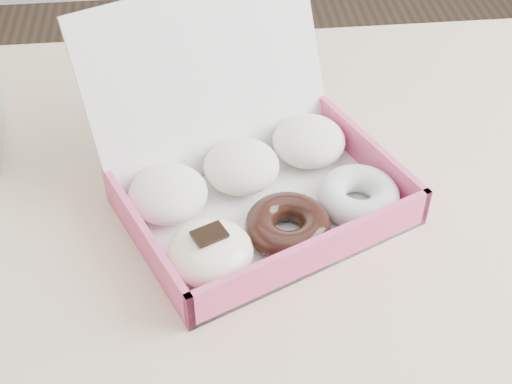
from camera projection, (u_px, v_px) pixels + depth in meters
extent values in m
cube|color=#D0B288|center=(234.00, 212.00, 0.89)|extent=(1.20, 0.80, 0.04)
cylinder|color=#D0B288|center=(495.00, 205.00, 1.44)|extent=(0.05, 0.05, 0.71)
cube|color=white|center=(264.00, 210.00, 0.86)|extent=(0.38, 0.34, 0.01)
cube|color=#E45081|center=(315.00, 256.00, 0.77)|extent=(0.29, 0.14, 0.05)
cube|color=white|center=(220.00, 145.00, 0.91)|extent=(0.29, 0.14, 0.05)
cube|color=#E45081|center=(146.00, 243.00, 0.79)|extent=(0.10, 0.21, 0.05)
cube|color=#E45081|center=(367.00, 155.00, 0.90)|extent=(0.10, 0.21, 0.05)
cube|color=white|center=(209.00, 79.00, 0.87)|extent=(0.32, 0.21, 0.22)
ellipsoid|color=white|center=(168.00, 193.00, 0.84)|extent=(0.12, 0.12, 0.05)
ellipsoid|color=white|center=(241.00, 166.00, 0.87)|extent=(0.12, 0.12, 0.05)
ellipsoid|color=white|center=(309.00, 141.00, 0.91)|extent=(0.12, 0.12, 0.05)
ellipsoid|color=#FDF6C9|center=(210.00, 252.00, 0.77)|extent=(0.12, 0.12, 0.05)
cube|color=black|center=(209.00, 234.00, 0.75)|extent=(0.04, 0.04, 0.00)
torus|color=black|center=(288.00, 226.00, 0.81)|extent=(0.13, 0.13, 0.03)
torus|color=white|center=(358.00, 196.00, 0.85)|extent=(0.13, 0.13, 0.03)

